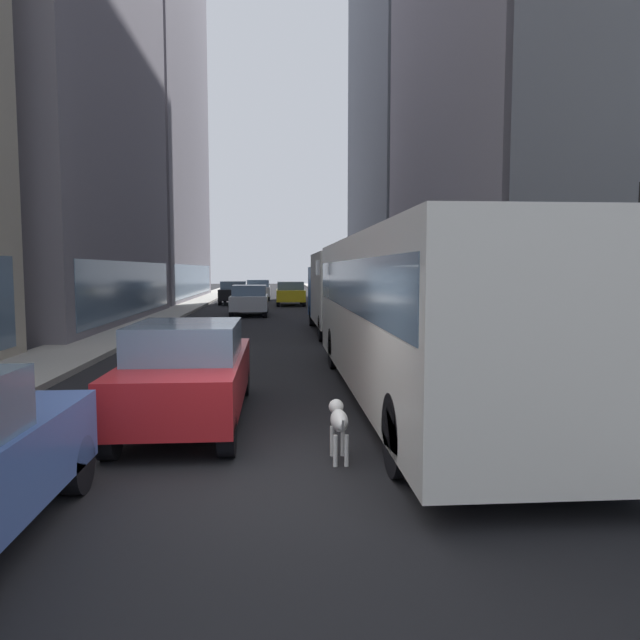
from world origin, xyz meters
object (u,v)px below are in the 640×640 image
at_px(transit_bus, 414,305).
at_px(car_white_van, 258,290).
at_px(car_yellow_taxi, 290,293).
at_px(box_truck, 343,290).
at_px(car_silver_sedan, 250,300).
at_px(car_red_coupe, 189,371).
at_px(car_black_suv, 234,292).
at_px(dalmatian_dog, 339,420).

bearing_deg(transit_bus, car_white_van, 96.19).
xyz_separation_m(car_yellow_taxi, box_truck, (1.60, -17.81, 0.84)).
height_order(transit_bus, box_truck, same).
bearing_deg(car_silver_sedan, car_yellow_taxi, 74.65).
bearing_deg(car_silver_sedan, car_white_van, 90.00).
bearing_deg(car_red_coupe, car_silver_sedan, 90.00).
distance_m(car_black_suv, dalmatian_dog, 34.99).
distance_m(car_white_van, box_truck, 25.63).
xyz_separation_m(car_silver_sedan, dalmatian_dog, (2.20, -24.15, -0.31)).
distance_m(car_black_suv, box_truck, 20.50).
bearing_deg(car_white_van, car_silver_sedan, -90.00).
bearing_deg(car_red_coupe, dalmatian_dog, -43.19).
relative_size(car_yellow_taxi, box_truck, 0.57).
height_order(car_yellow_taxi, dalmatian_dog, car_yellow_taxi).
distance_m(car_red_coupe, car_black_suv, 32.76).
bearing_deg(car_silver_sedan, car_black_suv, 98.55).
xyz_separation_m(car_red_coupe, car_black_suv, (-1.60, 32.72, 0.00)).
height_order(car_black_suv, car_yellow_taxi, same).
relative_size(transit_bus, car_red_coupe, 2.49).
bearing_deg(car_red_coupe, box_truck, 72.92).
bearing_deg(car_red_coupe, car_white_van, 90.00).
bearing_deg(car_black_suv, dalmatian_dog, -83.76).
bearing_deg(dalmatian_dog, box_truck, 83.20).
bearing_deg(box_truck, dalmatian_dog, -96.80).
relative_size(transit_bus, car_white_van, 2.46).
distance_m(car_white_van, car_yellow_taxi, 7.86).
distance_m(car_silver_sedan, box_truck, 9.94).
distance_m(transit_bus, car_black_suv, 31.82).
xyz_separation_m(transit_bus, car_yellow_taxi, (-1.60, 29.41, -0.95)).
height_order(transit_bus, dalmatian_dog, transit_bus).
xyz_separation_m(car_red_coupe, box_truck, (4.00, 13.01, 0.84)).
relative_size(car_white_van, car_yellow_taxi, 1.10).
bearing_deg(dalmatian_dog, transit_bus, 62.65).
relative_size(car_silver_sedan, dalmatian_dog, 4.33).
bearing_deg(dalmatian_dog, car_silver_sedan, 95.21).
bearing_deg(car_white_van, box_truck, -81.02).
distance_m(car_red_coupe, box_truck, 13.64).
height_order(car_white_van, car_yellow_taxi, same).
distance_m(box_truck, dalmatian_dog, 15.23).
distance_m(car_red_coupe, car_white_van, 38.31).
bearing_deg(car_black_suv, box_truck, -74.13).
distance_m(car_red_coupe, car_silver_sedan, 22.08).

